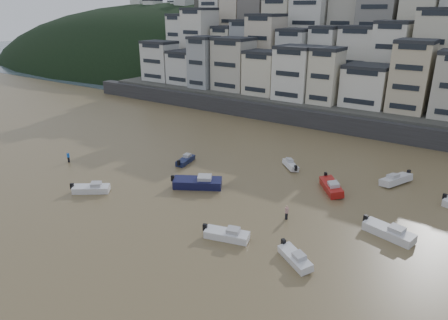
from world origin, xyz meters
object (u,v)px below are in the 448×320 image
Objects in this scene: boat_j at (91,187)px; boat_b at (295,257)px; person_blue at (68,157)px; boat_i at (396,178)px; boat_d at (389,230)px; person_pink at (287,212)px; boat_c at (197,181)px; boat_e at (331,185)px; boat_f at (185,159)px; boat_h at (291,164)px; boat_a at (227,233)px.

boat_b is at bearing -34.57° from boat_j.
person_blue is at bearing 120.36° from boat_j.
person_blue is (-45.06, -21.01, 0.08)m from boat_i.
boat_d is 1.03× the size of boat_i.
boat_c is at bearing 176.04° from person_pink.
boat_e is 23.08m from boat_f.
boat_b is at bearing 160.50° from boat_h.
boat_c is 23.41m from person_blue.
boat_e is 32.17m from boat_j.
boat_b is 29.22m from boat_j.
boat_h is 15.06m from boat_i.
boat_f is 31.31m from boat_i.
boat_h is at bearing 159.92° from boat_d.
boat_d reaches higher than boat_h.
boat_i is at bearing 114.74° from boat_d.
person_pink is (36.99, 3.10, 0.00)m from person_blue.
boat_i is (6.58, 7.52, -0.04)m from boat_e.
boat_i is (-2.68, 15.13, -0.02)m from boat_d.
person_blue is at bearing -175.22° from person_pink.
boat_e reaches higher than boat_b.
boat_e is (-9.27, 7.61, 0.02)m from boat_d.
boat_c is (-18.45, 8.20, 0.34)m from boat_b.
boat_e is at bearing 155.31° from boat_d.
boat_e is (15.43, 9.43, -0.16)m from boat_c.
boat_e is 1.05× the size of boat_i.
boat_j is (-18.01, -23.20, 0.11)m from boat_h.
boat_a is 0.72× the size of boat_c.
person_pink reaches higher than boat_a.
boat_b is at bearing -27.60° from boat_e.
boat_b is (7.80, 0.28, -0.07)m from boat_a.
boat_f is 0.81× the size of boat_i.
boat_a is at bearing 142.27° from boat_h.
boat_b is 0.83× the size of boat_i.
boat_c is 24.76m from boat_d.
person_pink is at bearing -150.78° from boat_d.
boat_j is (-10.75, -9.27, -0.27)m from boat_c.
person_pink reaches higher than boat_f.
boat_c is 18.08m from boat_e.
boat_j is at bearing -147.93° from boat_d.
boat_i is at bearing -81.95° from boat_f.
boat_d is at bearing 7.02° from person_blue.
boat_e is 1.30× the size of boat_f.
boat_b is 8.53m from person_pink.
boat_e is 3.47× the size of person_pink.
person_blue reaches higher than boat_f.
boat_b is 29.68m from boat_f.
boat_a is 3.01× the size of person_pink.
boat_h is (-11.19, 22.13, -0.05)m from boat_b.
person_pink reaches higher than boat_b.
boat_a is at bearing -145.03° from boat_b.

